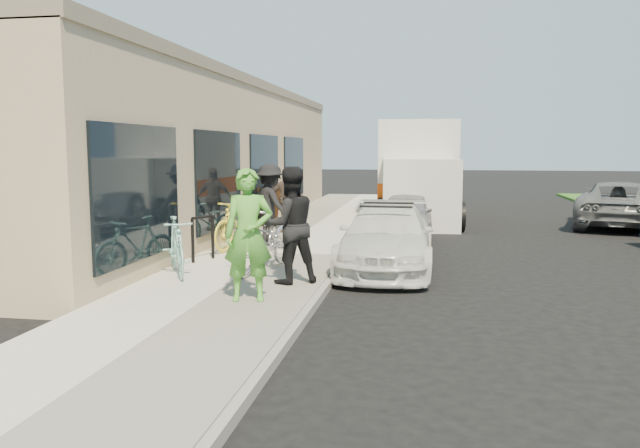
{
  "coord_description": "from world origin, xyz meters",
  "views": [
    {
      "loc": [
        1.15,
        -9.5,
        2.31
      ],
      "look_at": [
        -0.62,
        0.77,
        1.05
      ],
      "focal_mm": 35.0,
      "sensor_mm": 36.0,
      "label": 1
    }
  ],
  "objects": [
    {
      "name": "man_standing",
      "position": [
        -1.02,
        0.21,
        1.09
      ],
      "size": [
        1.15,
        1.09,
        1.88
      ],
      "primitive_type": "imported",
      "rotation": [
        0.0,
        0.0,
        3.69
      ],
      "color": "black",
      "rests_on": "sidewalk"
    },
    {
      "name": "sidewalk",
      "position": [
        -2.0,
        3.0,
        0.07
      ],
      "size": [
        3.0,
        34.0,
        0.15
      ],
      "primitive_type": "cube",
      "color": "#B9B6A6",
      "rests_on": "ground"
    },
    {
      "name": "bystander_b",
      "position": [
        -2.47,
        6.29,
        0.98
      ],
      "size": [
        0.99,
        0.46,
        1.66
      ],
      "primitive_type": "imported",
      "rotation": [
        0.0,
        0.0,
        -0.05
      ],
      "color": "brown",
      "rests_on": "sidewalk"
    },
    {
      "name": "bike_rack",
      "position": [
        -3.12,
        1.89,
        0.68
      ],
      "size": [
        0.27,
        0.59,
        0.88
      ],
      "rotation": [
        0.0,
        0.0,
        -0.38
      ],
      "color": "black",
      "rests_on": "sidewalk"
    },
    {
      "name": "sandwich_board",
      "position": [
        -3.33,
        7.35,
        0.69
      ],
      "size": [
        0.82,
        0.83,
        1.06
      ],
      "rotation": [
        0.0,
        0.0,
        -0.34
      ],
      "color": "black",
      "rests_on": "sidewalk"
    },
    {
      "name": "tandem_bike",
      "position": [
        -1.67,
        1.12,
        0.72
      ],
      "size": [
        1.23,
        2.28,
        1.14
      ],
      "primitive_type": "imported",
      "rotation": [
        0.0,
        0.0,
        -0.23
      ],
      "color": "#B7B7BA",
      "rests_on": "sidewalk"
    },
    {
      "name": "storefront",
      "position": [
        -5.24,
        7.99,
        2.12
      ],
      "size": [
        3.6,
        20.0,
        4.22
      ],
      "color": "#C6B189",
      "rests_on": "ground"
    },
    {
      "name": "cruiser_bike_a",
      "position": [
        -3.08,
        0.51,
        0.65
      ],
      "size": [
        1.22,
        1.66,
        0.99
      ],
      "primitive_type": "imported",
      "rotation": [
        0.0,
        0.0,
        0.52
      ],
      "color": "#8BCFC3",
      "rests_on": "sidewalk"
    },
    {
      "name": "far_car_gray",
      "position": [
        6.73,
        10.13,
        0.67
      ],
      "size": [
        3.45,
        5.26,
        1.34
      ],
      "primitive_type": "imported",
      "rotation": [
        0.0,
        0.0,
        2.87
      ],
      "color": "slate",
      "rests_on": "ground"
    },
    {
      "name": "cruiser_bike_c",
      "position": [
        -2.86,
        3.35,
        0.7
      ],
      "size": [
        0.97,
        1.88,
        1.09
      ],
      "primitive_type": "imported",
      "rotation": [
        0.0,
        0.0,
        -0.26
      ],
      "color": "gold",
      "rests_on": "sidewalk"
    },
    {
      "name": "sedan_white",
      "position": [
        0.41,
        2.34,
        0.61
      ],
      "size": [
        1.72,
        4.23,
        1.27
      ],
      "rotation": [
        0.0,
        0.0,
        -0.0
      ],
      "color": "silver",
      "rests_on": "ground"
    },
    {
      "name": "cruiser_bike_b",
      "position": [
        -3.05,
        4.19,
        0.63
      ],
      "size": [
        1.13,
        1.94,
        0.96
      ],
      "primitive_type": "imported",
      "rotation": [
        0.0,
        0.0,
        0.29
      ],
      "color": "#8BCFC3",
      "rests_on": "sidewalk"
    },
    {
      "name": "sedan_silver",
      "position": [
        0.6,
        6.94,
        0.58
      ],
      "size": [
        1.46,
        3.45,
        1.17
      ],
      "primitive_type": "imported",
      "rotation": [
        0.0,
        0.0,
        -0.03
      ],
      "color": "gray",
      "rests_on": "ground"
    },
    {
      "name": "moving_truck",
      "position": [
        0.76,
        11.23,
        1.42
      ],
      "size": [
        2.89,
        6.66,
        3.19
      ],
      "rotation": [
        0.0,
        0.0,
        0.07
      ],
      "color": "beige",
      "rests_on": "ground"
    },
    {
      "name": "ground",
      "position": [
        0.0,
        0.0,
        0.0
      ],
      "size": [
        120.0,
        120.0,
        0.0
      ],
      "primitive_type": "plane",
      "color": "black",
      "rests_on": "ground"
    },
    {
      "name": "bystander_a",
      "position": [
        -2.38,
        4.27,
        1.06
      ],
      "size": [
        1.34,
        1.26,
        1.82
      ],
      "primitive_type": "imported",
      "rotation": [
        0.0,
        0.0,
        2.47
      ],
      "color": "black",
      "rests_on": "sidewalk"
    },
    {
      "name": "curb",
      "position": [
        -0.45,
        3.0,
        0.07
      ],
      "size": [
        0.12,
        34.0,
        0.13
      ],
      "primitive_type": "cube",
      "color": "gray",
      "rests_on": "ground"
    },
    {
      "name": "woman_rider",
      "position": [
        -1.34,
        -1.05,
        1.1
      ],
      "size": [
        0.77,
        0.59,
        1.89
      ],
      "primitive_type": "imported",
      "rotation": [
        0.0,
        0.0,
        0.22
      ],
      "color": "#4E9B33",
      "rests_on": "sidewalk"
    }
  ]
}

